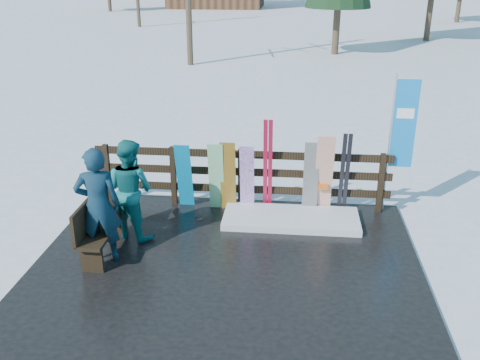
# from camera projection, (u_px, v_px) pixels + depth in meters

# --- Properties ---
(ground) EXTENTS (700.00, 700.00, 0.00)m
(ground) POSITION_uv_depth(u_px,v_px,m) (227.00, 269.00, 8.33)
(ground) COLOR white
(ground) RESTS_ON ground
(deck) EXTENTS (6.00, 5.00, 0.08)m
(deck) POSITION_uv_depth(u_px,v_px,m) (227.00, 267.00, 8.31)
(deck) COLOR black
(deck) RESTS_ON ground
(fence) EXTENTS (5.60, 0.10, 1.15)m
(fence) POSITION_uv_depth(u_px,v_px,m) (241.00, 174.00, 10.08)
(fence) COLOR black
(fence) RESTS_ON deck
(snow_patch) EXTENTS (2.44, 1.00, 0.12)m
(snow_patch) POSITION_uv_depth(u_px,v_px,m) (291.00, 219.00, 9.66)
(snow_patch) COLOR white
(snow_patch) RESTS_ON deck
(bench) EXTENTS (0.40, 1.50, 0.97)m
(bench) POSITION_uv_depth(u_px,v_px,m) (99.00, 223.00, 8.48)
(bench) COLOR black
(bench) RESTS_ON deck
(snowboard_0) EXTENTS (0.29, 0.36, 1.32)m
(snowboard_0) POSITION_uv_depth(u_px,v_px,m) (184.00, 176.00, 9.98)
(snowboard_0) COLOR #0282B9
(snowboard_0) RESTS_ON deck
(snowboard_1) EXTENTS (0.28, 0.23, 1.33)m
(snowboard_1) POSITION_uv_depth(u_px,v_px,m) (216.00, 177.00, 9.92)
(snowboard_1) COLOR silver
(snowboard_1) RESTS_ON deck
(snowboard_2) EXTENTS (0.29, 0.21, 1.37)m
(snowboard_2) POSITION_uv_depth(u_px,v_px,m) (228.00, 176.00, 9.89)
(snowboard_2) COLOR #F4A723
(snowboard_2) RESTS_ON deck
(snowboard_3) EXTENTS (0.26, 0.26, 1.32)m
(snowboard_3) POSITION_uv_depth(u_px,v_px,m) (247.00, 178.00, 9.87)
(snowboard_3) COLOR silver
(snowboard_3) RESTS_ON deck
(snowboard_4) EXTENTS (0.28, 0.23, 1.42)m
(snowboard_4) POSITION_uv_depth(u_px,v_px,m) (311.00, 178.00, 9.73)
(snowboard_4) COLOR black
(snowboard_4) RESTS_ON deck
(snowboard_5) EXTENTS (0.32, 0.37, 1.57)m
(snowboard_5) POSITION_uv_depth(u_px,v_px,m) (324.00, 175.00, 9.69)
(snowboard_5) COLOR white
(snowboard_5) RESTS_ON deck
(ski_pair_a) EXTENTS (0.16, 0.33, 1.81)m
(ski_pair_a) POSITION_uv_depth(u_px,v_px,m) (268.00, 165.00, 9.80)
(ski_pair_a) COLOR maroon
(ski_pair_a) RESTS_ON deck
(ski_pair_b) EXTENTS (0.17, 0.26, 1.59)m
(ski_pair_b) POSITION_uv_depth(u_px,v_px,m) (345.00, 174.00, 9.71)
(ski_pair_b) COLOR black
(ski_pair_b) RESTS_ON deck
(rental_flag) EXTENTS (0.45, 0.04, 2.60)m
(rental_flag) POSITION_uv_depth(u_px,v_px,m) (401.00, 129.00, 9.50)
(rental_flag) COLOR silver
(rental_flag) RESTS_ON deck
(person_front) EXTENTS (0.77, 0.61, 1.85)m
(person_front) POSITION_uv_depth(u_px,v_px,m) (98.00, 206.00, 8.12)
(person_front) COLOR #123C47
(person_front) RESTS_ON deck
(person_back) EXTENTS (1.03, 0.94, 1.72)m
(person_back) POSITION_uv_depth(u_px,v_px,m) (130.00, 189.00, 8.88)
(person_back) COLOR #136C6E
(person_back) RESTS_ON deck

